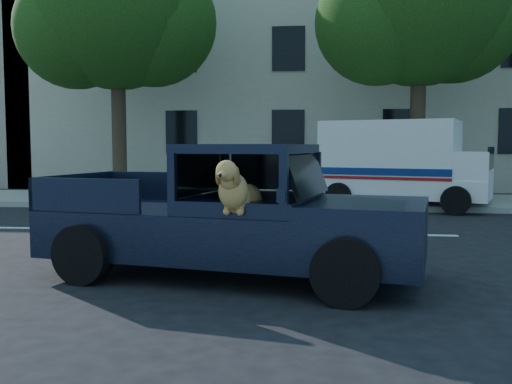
# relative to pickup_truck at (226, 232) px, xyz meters

# --- Properties ---
(ground) EXTENTS (120.00, 120.00, 0.00)m
(ground) POSITION_rel_pickup_truck_xyz_m (-1.05, 0.37, -0.58)
(ground) COLOR black
(ground) RESTS_ON ground
(far_sidewalk) EXTENTS (60.00, 4.00, 0.15)m
(far_sidewalk) POSITION_rel_pickup_truck_xyz_m (-1.05, 9.57, -0.50)
(far_sidewalk) COLOR gray
(far_sidewalk) RESTS_ON ground
(lane_stripes) EXTENTS (21.60, 0.14, 0.01)m
(lane_stripes) POSITION_rel_pickup_truck_xyz_m (0.95, 3.77, -0.57)
(lane_stripes) COLOR silver
(lane_stripes) RESTS_ON ground
(street_tree_left) EXTENTS (6.00, 5.20, 8.60)m
(street_tree_left) POSITION_rel_pickup_truck_xyz_m (-5.02, 9.99, 5.14)
(street_tree_left) COLOR #332619
(street_tree_left) RESTS_ON ground
(street_tree_mid) EXTENTS (6.00, 5.20, 8.60)m
(street_tree_mid) POSITION_rel_pickup_truck_xyz_m (3.98, 9.99, 5.14)
(street_tree_mid) COLOR #332619
(street_tree_mid) RESTS_ON ground
(building_main) EXTENTS (26.00, 6.00, 9.00)m
(building_main) POSITION_rel_pickup_truck_xyz_m (1.95, 16.87, 3.92)
(building_main) COLOR beige
(building_main) RESTS_ON ground
(pickup_truck) EXTENTS (5.03, 2.87, 1.70)m
(pickup_truck) POSITION_rel_pickup_truck_xyz_m (0.00, 0.00, 0.00)
(pickup_truck) COLOR black
(pickup_truck) RESTS_ON ground
(mail_truck) EXTENTS (4.69, 3.31, 2.35)m
(mail_truck) POSITION_rel_pickup_truck_xyz_m (3.31, 8.51, 0.45)
(mail_truck) COLOR silver
(mail_truck) RESTS_ON ground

